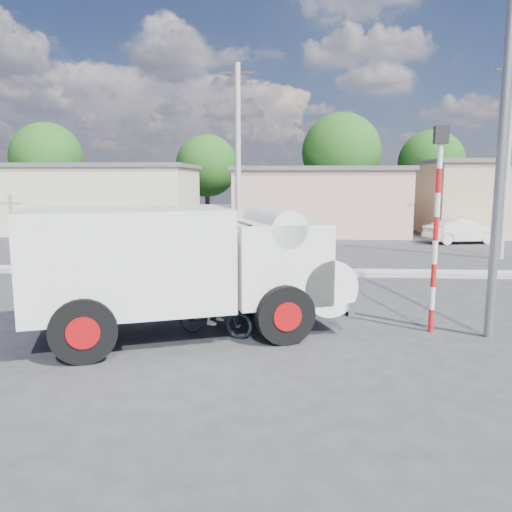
# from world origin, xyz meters

# --- Properties ---
(ground_plane) EXTENTS (120.00, 120.00, 0.00)m
(ground_plane) POSITION_xyz_m (0.00, 0.00, 0.00)
(ground_plane) COLOR #2B2B2E
(ground_plane) RESTS_ON ground
(median) EXTENTS (40.00, 0.80, 0.16)m
(median) POSITION_xyz_m (0.00, 8.00, 0.08)
(median) COLOR #99968E
(median) RESTS_ON ground
(truck) EXTENTS (6.95, 4.40, 2.70)m
(truck) POSITION_xyz_m (-1.94, 1.04, 1.50)
(truck) COLOR black
(truck) RESTS_ON ground
(bicycle) EXTENTS (1.77, 1.05, 0.88)m
(bicycle) POSITION_xyz_m (-1.43, 0.94, 0.44)
(bicycle) COLOR black
(bicycle) RESTS_ON ground
(cyclist) EXTENTS (0.63, 0.79, 1.89)m
(cyclist) POSITION_xyz_m (-1.43, 0.94, 0.94)
(cyclist) COLOR silver
(cyclist) RESTS_ON ground
(car_cream) EXTENTS (4.00, 2.11, 1.25)m
(car_cream) POSITION_xyz_m (9.19, 17.25, 0.63)
(car_cream) COLOR white
(car_cream) RESTS_ON ground
(traffic_pole) EXTENTS (0.28, 0.18, 4.36)m
(traffic_pole) POSITION_xyz_m (3.20, 1.50, 2.59)
(traffic_pole) COLOR red
(traffic_pole) RESTS_ON ground
(streetlight) EXTENTS (2.34, 0.22, 9.00)m
(streetlight) POSITION_xyz_m (4.14, 1.20, 4.96)
(streetlight) COLOR slate
(streetlight) RESTS_ON ground
(building_row) EXTENTS (37.80, 7.30, 4.44)m
(building_row) POSITION_xyz_m (1.10, 22.00, 2.13)
(building_row) COLOR beige
(building_row) RESTS_ON ground
(tree_row) EXTENTS (34.13, 7.32, 8.10)m
(tree_row) POSITION_xyz_m (-2.27, 28.62, 4.83)
(tree_row) COLOR #38281E
(tree_row) RESTS_ON ground
(utility_poles) EXTENTS (35.40, 0.24, 8.00)m
(utility_poles) POSITION_xyz_m (3.25, 12.00, 4.07)
(utility_poles) COLOR #99968E
(utility_poles) RESTS_ON ground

